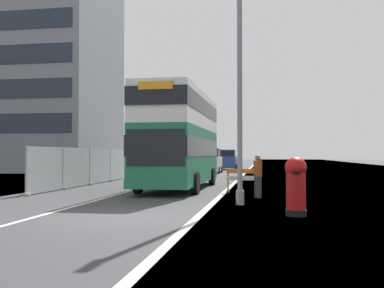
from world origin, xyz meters
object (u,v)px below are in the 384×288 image
car_receding_mid (228,160)px  lamppost_foreground (240,81)px  pedestrian_at_kerb (258,176)px  red_pillar_postbox (296,183)px  double_decker_bus (180,138)px  car_oncoming_near (211,161)px  roadworks_barrier (243,178)px

car_receding_mid → lamppost_foreground: bearing=-84.5°
lamppost_foreground → pedestrian_at_kerb: size_ratio=5.27×
red_pillar_postbox → double_decker_bus: bearing=119.0°
double_decker_bus → red_pillar_postbox: (5.18, -9.36, -1.65)m
red_pillar_postbox → pedestrian_at_kerb: 5.28m
car_oncoming_near → pedestrian_at_kerb: 23.61m
double_decker_bus → car_receding_mid: double_decker_bus is taller
lamppost_foreground → roadworks_barrier: 5.96m
red_pillar_postbox → car_oncoming_near: bearing=101.8°
lamppost_foreground → car_receding_mid: 35.86m
pedestrian_at_kerb → car_oncoming_near: bearing=101.6°
red_pillar_postbox → car_receding_mid: 38.47m
lamppost_foreground → red_pillar_postbox: lamppost_foreground is taller
pedestrian_at_kerb → double_decker_bus: bearing=133.7°
roadworks_barrier → car_oncoming_near: (-4.07, 20.99, 0.40)m
pedestrian_at_kerb → car_receding_mid: bearing=96.9°
lamppost_foreground → red_pillar_postbox: bearing=-55.9°
lamppost_foreground → car_oncoming_near: size_ratio=2.22×
double_decker_bus → roadworks_barrier: (3.32, -2.07, -1.91)m
car_oncoming_near → car_receding_mid: size_ratio=1.05×
double_decker_bus → pedestrian_at_kerb: 6.06m
car_oncoming_near → car_receding_mid: 9.88m
double_decker_bus → lamppost_foreground: bearing=-63.1°
lamppost_foreground → car_receding_mid: bearing=95.5°
double_decker_bus → car_oncoming_near: bearing=92.3°
roadworks_barrier → car_receding_mid: car_receding_mid is taller
double_decker_bus → red_pillar_postbox: double_decker_bus is taller
lamppost_foreground → roadworks_barrier: lamppost_foreground is taller
double_decker_bus → red_pillar_postbox: 10.82m
car_receding_mid → pedestrian_at_kerb: (3.98, -32.97, -0.18)m
double_decker_bus → car_receding_mid: 28.81m
double_decker_bus → car_oncoming_near: (-0.75, 18.92, -1.51)m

